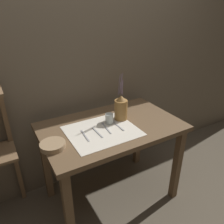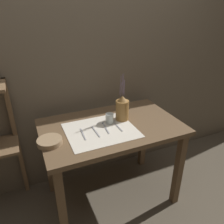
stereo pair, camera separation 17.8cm
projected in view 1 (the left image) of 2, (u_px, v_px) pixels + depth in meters
The scene contains 11 objects.
ground_plane at pixel (111, 195), 2.19m from camera, with size 12.00×12.00×0.00m, color brown.
stone_wall_back at pixel (86, 66), 2.03m from camera, with size 7.00×0.06×2.40m.
wooden_table at pixel (111, 137), 1.89m from camera, with size 1.17×0.74×0.80m.
linen_cloth at pixel (102, 131), 1.75m from camera, with size 0.55×0.46×0.00m.
pitcher_with_flowers at pixel (121, 108), 1.89m from camera, with size 0.11×0.11×0.42m.
wooden_bowl at pixel (53, 145), 1.53m from camera, with size 0.18×0.18×0.04m.
glass_tumbler_near at pixel (109, 119), 1.84m from camera, with size 0.07×0.07×0.09m.
fork_inner at pixel (85, 136), 1.67m from camera, with size 0.02×0.17×0.00m.
knife_center at pixel (97, 132), 1.72m from camera, with size 0.01×0.17×0.00m.
spoon_outer at pixel (104, 125), 1.82m from camera, with size 0.04×0.19×0.02m.
spoon_inner at pixel (115, 123), 1.85m from camera, with size 0.02×0.19×0.02m.
Camera 1 is at (-0.79, -1.39, 1.70)m, focal length 35.00 mm.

